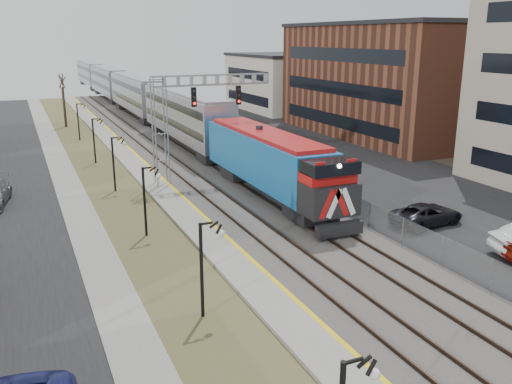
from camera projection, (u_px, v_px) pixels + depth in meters
street_west at (3, 180)px, 42.52m from camera, size 7.00×120.00×0.04m
sidewalk at (63, 174)px, 44.26m from camera, size 2.00×120.00×0.08m
grass_median at (101, 170)px, 45.43m from camera, size 4.00×120.00×0.06m
platform at (137, 166)px, 46.57m from camera, size 2.00×120.00×0.24m
ballast_bed at (192, 161)px, 48.51m from camera, size 8.00×120.00×0.20m
parking_lot at (309, 151)px, 53.19m from camera, size 16.00×120.00×0.04m
platform_edge at (147, 164)px, 46.87m from camera, size 0.24×120.00×0.01m
track_near at (170, 161)px, 47.69m from camera, size 1.58×120.00×0.15m
track_far at (208, 158)px, 49.05m from camera, size 1.58×120.00×0.15m
train at (131, 94)px, 78.08m from camera, size 3.00×108.65×5.33m
signal_gantry at (182, 111)px, 39.76m from camera, size 9.00×1.07×8.15m
lampposts at (144, 201)px, 30.19m from camera, size 0.14×62.14×4.00m
fence at (236, 150)px, 49.95m from camera, size 0.04×120.00×1.60m
buildings_east at (454, 84)px, 53.53m from camera, size 16.00×76.00×15.00m
car_lot_c at (427, 215)px, 32.14m from camera, size 4.83×2.61×1.29m
car_lot_d at (326, 161)px, 45.98m from camera, size 4.75×3.05×1.28m
car_lot_e at (294, 154)px, 48.29m from camera, size 4.93×2.64×1.59m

